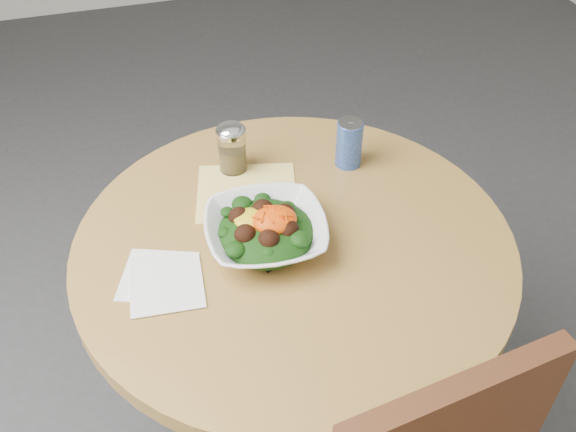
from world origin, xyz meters
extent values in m
plane|color=#313134|center=(0.00, 0.00, 0.00)|extent=(6.00, 6.00, 0.00)
cylinder|color=black|center=(0.00, 0.00, 0.01)|extent=(0.52, 0.52, 0.03)
cylinder|color=black|center=(0.00, 0.00, 0.35)|extent=(0.10, 0.10, 0.71)
cylinder|color=#AE833E|center=(0.00, 0.00, 0.73)|extent=(0.90, 0.90, 0.04)
cube|color=yellow|center=(-0.06, 0.17, 0.75)|extent=(0.26, 0.24, 0.00)
cube|color=white|center=(-0.28, -0.02, 0.75)|extent=(0.18, 0.18, 0.00)
cube|color=white|center=(-0.27, -0.06, 0.75)|extent=(0.15, 0.15, 0.00)
imported|color=white|center=(-0.06, 0.00, 0.78)|extent=(0.26, 0.26, 0.06)
ellipsoid|color=black|center=(-0.06, 0.00, 0.78)|extent=(0.20, 0.20, 0.07)
ellipsoid|color=gold|center=(-0.09, 0.02, 0.81)|extent=(0.06, 0.06, 0.02)
ellipsoid|color=#F84605|center=(-0.04, 0.00, 0.81)|extent=(0.09, 0.08, 0.04)
cube|color=black|center=(-0.10, -0.02, 0.76)|extent=(0.07, 0.11, 0.00)
cube|color=black|center=(-0.14, 0.06, 0.76)|extent=(0.05, 0.07, 0.00)
cylinder|color=silver|center=(-0.07, 0.26, 0.80)|extent=(0.06, 0.06, 0.10)
cylinder|color=#9E7A4A|center=(-0.07, 0.26, 0.78)|extent=(0.05, 0.05, 0.05)
cylinder|color=silver|center=(-0.07, 0.26, 0.85)|extent=(0.07, 0.07, 0.01)
ellipsoid|color=silver|center=(-0.07, 0.26, 0.86)|extent=(0.06, 0.06, 0.03)
cylinder|color=#0D2E97|center=(0.19, 0.21, 0.81)|extent=(0.06, 0.06, 0.11)
cylinder|color=#B7B7BE|center=(0.19, 0.21, 0.86)|extent=(0.06, 0.06, 0.00)
cube|color=#B7B7BE|center=(0.20, 0.21, 0.86)|extent=(0.02, 0.02, 0.00)
camera|label=1|loc=(-0.28, -0.90, 1.66)|focal=40.00mm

